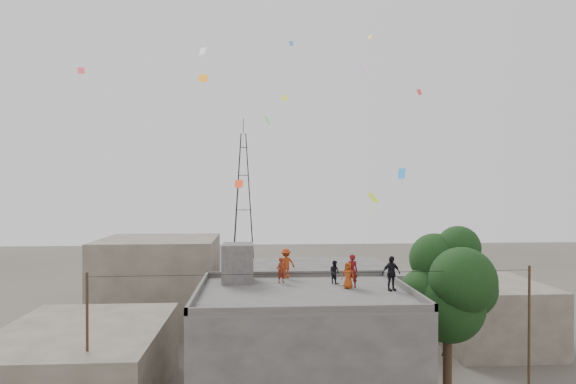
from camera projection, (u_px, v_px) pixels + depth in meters
name	position (u px, v px, depth m)	size (l,w,h in m)	color
main_building	(303.00, 356.00, 22.80)	(10.00, 8.00, 6.10)	#454340
parapet	(303.00, 289.00, 22.76)	(10.00, 8.00, 0.30)	#454340
stair_head_box	(238.00, 263.00, 25.15)	(1.60, 1.80, 2.00)	#454340
neighbor_west	(82.00, 368.00, 24.11)	(8.00, 10.00, 4.00)	#5B5347
neighbor_north	(312.00, 299.00, 36.90)	(12.00, 9.00, 5.00)	#454340
neighbor_northwest	(159.00, 282.00, 38.13)	(9.00, 8.00, 7.00)	#5B5347
neighbor_east	(489.00, 313.00, 33.67)	(7.00, 8.00, 4.40)	#5B5347
tree	(450.00, 287.00, 23.83)	(4.90, 4.60, 9.10)	black
utility_line	(317.00, 348.00, 21.57)	(20.12, 0.62, 7.40)	black
transmission_tower	(243.00, 202.00, 62.40)	(2.97, 2.97, 20.01)	black
person_red_adult	(352.00, 271.00, 23.72)	(0.60, 0.39, 1.64)	maroon
person_orange_child	(348.00, 275.00, 23.52)	(0.63, 0.41, 1.29)	#A43C12
person_dark_child	(334.00, 272.00, 24.76)	(0.58, 0.45, 1.19)	black
person_dark_adult	(391.00, 273.00, 23.00)	(0.97, 0.41, 1.66)	black
person_orange_adult	(286.00, 263.00, 26.11)	(1.05, 0.60, 1.62)	#A23612
person_red_child	(281.00, 270.00, 24.86)	(0.48, 0.32, 1.32)	maroon
kites	(300.00, 103.00, 28.74)	(20.89, 14.17, 12.95)	#F44419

